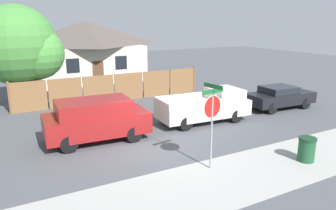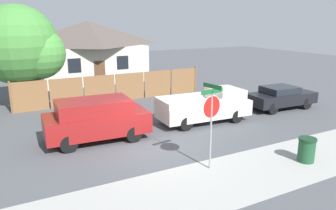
{
  "view_description": "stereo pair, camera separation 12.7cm",
  "coord_description": "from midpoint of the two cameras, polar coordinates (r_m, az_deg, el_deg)",
  "views": [
    {
      "loc": [
        -5.58,
        -11.44,
        5.22
      ],
      "look_at": [
        1.08,
        0.67,
        1.6
      ],
      "focal_mm": 35.0,
      "sensor_mm": 36.0,
      "label": 1
    },
    {
      "loc": [
        -5.47,
        -11.5,
        5.22
      ],
      "look_at": [
        1.08,
        0.67,
        1.6
      ],
      "focal_mm": 35.0,
      "sensor_mm": 36.0,
      "label": 2
    }
  ],
  "objects": [
    {
      "name": "ground_plane",
      "position": [
        13.76,
        -2.4,
        -7.63
      ],
      "size": [
        80.0,
        80.0,
        0.0
      ],
      "primitive_type": "plane",
      "color": "#4C4F54"
    },
    {
      "name": "sidewalk_strip",
      "position": [
        10.94,
        6.13,
        -13.88
      ],
      "size": [
        36.0,
        3.2,
        0.01
      ],
      "color": "#A3A39E",
      "rests_on": "ground"
    },
    {
      "name": "wooden_fence",
      "position": [
        21.67,
        -9.01,
        2.98
      ],
      "size": [
        12.54,
        0.12,
        1.89
      ],
      "color": "brown",
      "rests_on": "ground"
    },
    {
      "name": "house",
      "position": [
        29.65,
        -13.48,
        9.31
      ],
      "size": [
        9.47,
        6.29,
        5.12
      ],
      "color": "beige",
      "rests_on": "ground"
    },
    {
      "name": "oak_tree",
      "position": [
        21.41,
        -23.86,
        9.24
      ],
      "size": [
        4.97,
        4.73,
        6.13
      ],
      "color": "brown",
      "rests_on": "ground"
    },
    {
      "name": "red_suv",
      "position": [
        14.7,
        -12.15,
        -2.35
      ],
      "size": [
        4.57,
        2.28,
        1.86
      ],
      "rotation": [
        0.0,
        0.0,
        -0.06
      ],
      "color": "maroon",
      "rests_on": "ground"
    },
    {
      "name": "orange_pickup",
      "position": [
        17.22,
        6.97,
        -0.23
      ],
      "size": [
        4.91,
        2.19,
        1.68
      ],
      "rotation": [
        0.0,
        0.0,
        -0.06
      ],
      "color": "silver",
      "rests_on": "ground"
    },
    {
      "name": "parked_sedan",
      "position": [
        20.76,
        19.23,
        1.35
      ],
      "size": [
        4.27,
        1.98,
        1.37
      ],
      "rotation": [
        0.0,
        0.0,
        -0.06
      ],
      "color": "black",
      "rests_on": "ground"
    },
    {
      "name": "stop_sign",
      "position": [
        11.43,
        7.89,
        -1.26
      ],
      "size": [
        0.97,
        0.88,
        3.1
      ],
      "rotation": [
        0.0,
        0.0,
        0.14
      ],
      "color": "gray",
      "rests_on": "ground"
    },
    {
      "name": "trash_bin",
      "position": [
        13.5,
        23.23,
        -7.17
      ],
      "size": [
        0.66,
        0.66,
        0.93
      ],
      "color": "#1E4C2D",
      "rests_on": "ground"
    }
  ]
}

